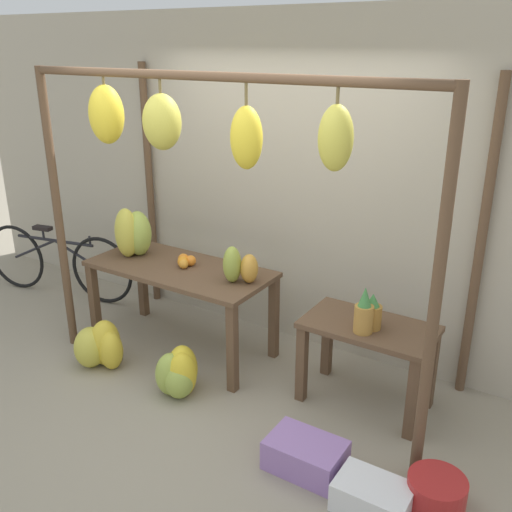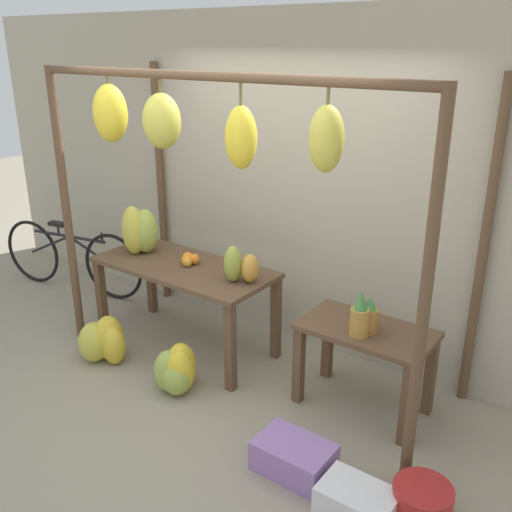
{
  "view_description": "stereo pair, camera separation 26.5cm",
  "coord_description": "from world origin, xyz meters",
  "px_view_note": "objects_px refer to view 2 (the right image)",
  "views": [
    {
      "loc": [
        2.25,
        -2.71,
        2.54
      ],
      "look_at": [
        0.09,
        0.68,
        1.02
      ],
      "focal_mm": 40.0,
      "sensor_mm": 36.0,
      "label": 1
    },
    {
      "loc": [
        2.47,
        -2.56,
        2.54
      ],
      "look_at": [
        0.09,
        0.68,
        1.02
      ],
      "focal_mm": 40.0,
      "sensor_mm": 36.0,
      "label": 2
    }
  ],
  "objects_px": {
    "banana_pile_ground_right": "(177,371)",
    "parked_bicycle": "(71,257)",
    "papaya_pile": "(240,266)",
    "blue_bucket": "(421,504)",
    "orange_pile": "(189,259)",
    "pineapple_cluster": "(363,317)",
    "banana_pile_on_table": "(140,231)",
    "banana_pile_ground_left": "(104,341)",
    "fruit_crate_purple": "(357,502)",
    "fruit_crate_white": "(294,457)"
  },
  "relations": [
    {
      "from": "banana_pile_ground_left",
      "to": "banana_pile_on_table",
      "type": "bearing_deg",
      "value": 103.45
    },
    {
      "from": "papaya_pile",
      "to": "banana_pile_ground_left",
      "type": "bearing_deg",
      "value": -148.74
    },
    {
      "from": "banana_pile_ground_left",
      "to": "parked_bicycle",
      "type": "height_order",
      "value": "parked_bicycle"
    },
    {
      "from": "fruit_crate_white",
      "to": "banana_pile_on_table",
      "type": "bearing_deg",
      "value": 159.77
    },
    {
      "from": "pineapple_cluster",
      "to": "blue_bucket",
      "type": "xyz_separation_m",
      "value": [
        0.74,
        -0.69,
        -0.66
      ]
    },
    {
      "from": "banana_pile_on_table",
      "to": "orange_pile",
      "type": "xyz_separation_m",
      "value": [
        0.56,
        0.02,
        -0.15
      ]
    },
    {
      "from": "pineapple_cluster",
      "to": "blue_bucket",
      "type": "bearing_deg",
      "value": -42.67
    },
    {
      "from": "banana_pile_ground_left",
      "to": "fruit_crate_white",
      "type": "bearing_deg",
      "value": -5.03
    },
    {
      "from": "banana_pile_on_table",
      "to": "fruit_crate_white",
      "type": "relative_size",
      "value": 0.92
    },
    {
      "from": "parked_bicycle",
      "to": "blue_bucket",
      "type": "bearing_deg",
      "value": -11.55
    },
    {
      "from": "fruit_crate_white",
      "to": "blue_bucket",
      "type": "xyz_separation_m",
      "value": [
        0.79,
        0.09,
        0.01
      ]
    },
    {
      "from": "banana_pile_ground_right",
      "to": "fruit_crate_purple",
      "type": "xyz_separation_m",
      "value": [
        1.68,
        -0.3,
        -0.08
      ]
    },
    {
      "from": "banana_pile_ground_left",
      "to": "parked_bicycle",
      "type": "relative_size",
      "value": 0.27
    },
    {
      "from": "parked_bicycle",
      "to": "fruit_crate_purple",
      "type": "height_order",
      "value": "parked_bicycle"
    },
    {
      "from": "blue_bucket",
      "to": "fruit_crate_purple",
      "type": "distance_m",
      "value": 0.36
    },
    {
      "from": "parked_bicycle",
      "to": "papaya_pile",
      "type": "height_order",
      "value": "papaya_pile"
    },
    {
      "from": "banana_pile_on_table",
      "to": "blue_bucket",
      "type": "relative_size",
      "value": 1.3
    },
    {
      "from": "orange_pile",
      "to": "papaya_pile",
      "type": "xyz_separation_m",
      "value": [
        0.58,
        -0.04,
        0.09
      ]
    },
    {
      "from": "orange_pile",
      "to": "parked_bicycle",
      "type": "xyz_separation_m",
      "value": [
        -1.85,
        0.14,
        -0.44
      ]
    },
    {
      "from": "fruit_crate_white",
      "to": "fruit_crate_purple",
      "type": "relative_size",
      "value": 1.11
    },
    {
      "from": "fruit_crate_white",
      "to": "orange_pile",
      "type": "bearing_deg",
      "value": 152.88
    },
    {
      "from": "pineapple_cluster",
      "to": "parked_bicycle",
      "type": "xyz_separation_m",
      "value": [
        -3.49,
        0.18,
        -0.4
      ]
    },
    {
      "from": "orange_pile",
      "to": "pineapple_cluster",
      "type": "bearing_deg",
      "value": -1.5
    },
    {
      "from": "pineapple_cluster",
      "to": "parked_bicycle",
      "type": "relative_size",
      "value": 0.19
    },
    {
      "from": "orange_pile",
      "to": "blue_bucket",
      "type": "height_order",
      "value": "orange_pile"
    },
    {
      "from": "blue_bucket",
      "to": "fruit_crate_purple",
      "type": "relative_size",
      "value": 0.78
    },
    {
      "from": "pineapple_cluster",
      "to": "banana_pile_on_table",
      "type": "bearing_deg",
      "value": 179.49
    },
    {
      "from": "papaya_pile",
      "to": "fruit_crate_purple",
      "type": "xyz_separation_m",
      "value": [
        1.5,
        -0.87,
        -0.81
      ]
    },
    {
      "from": "orange_pile",
      "to": "fruit_crate_white",
      "type": "bearing_deg",
      "value": -27.12
    },
    {
      "from": "banana_pile_ground_left",
      "to": "banana_pile_ground_right",
      "type": "xyz_separation_m",
      "value": [
        0.81,
        0.03,
        -0.01
      ]
    },
    {
      "from": "pineapple_cluster",
      "to": "fruit_crate_purple",
      "type": "relative_size",
      "value": 0.79
    },
    {
      "from": "banana_pile_ground_right",
      "to": "banana_pile_ground_left",
      "type": "bearing_deg",
      "value": -177.57
    },
    {
      "from": "fruit_crate_white",
      "to": "blue_bucket",
      "type": "height_order",
      "value": "blue_bucket"
    },
    {
      "from": "banana_pile_on_table",
      "to": "papaya_pile",
      "type": "bearing_deg",
      "value": -0.83
    },
    {
      "from": "blue_bucket",
      "to": "parked_bicycle",
      "type": "relative_size",
      "value": 0.19
    },
    {
      "from": "pineapple_cluster",
      "to": "fruit_crate_purple",
      "type": "bearing_deg",
      "value": -63.14
    },
    {
      "from": "pineapple_cluster",
      "to": "banana_pile_ground_right",
      "type": "bearing_deg",
      "value": -155.67
    },
    {
      "from": "banana_pile_ground_right",
      "to": "banana_pile_on_table",
      "type": "bearing_deg",
      "value": 148.57
    },
    {
      "from": "blue_bucket",
      "to": "parked_bicycle",
      "type": "distance_m",
      "value": 4.33
    },
    {
      "from": "banana_pile_ground_left",
      "to": "fruit_crate_purple",
      "type": "bearing_deg",
      "value": -6.21
    },
    {
      "from": "papaya_pile",
      "to": "fruit_crate_purple",
      "type": "height_order",
      "value": "papaya_pile"
    },
    {
      "from": "banana_pile_ground_left",
      "to": "blue_bucket",
      "type": "relative_size",
      "value": 1.42
    },
    {
      "from": "pineapple_cluster",
      "to": "banana_pile_ground_left",
      "type": "relative_size",
      "value": 0.71
    },
    {
      "from": "banana_pile_ground_right",
      "to": "fruit_crate_white",
      "type": "xyz_separation_m",
      "value": [
        1.2,
        -0.21,
        -0.07
      ]
    },
    {
      "from": "orange_pile",
      "to": "banana_pile_ground_right",
      "type": "bearing_deg",
      "value": -56.83
    },
    {
      "from": "banana_pile_ground_right",
      "to": "parked_bicycle",
      "type": "xyz_separation_m",
      "value": [
        -2.24,
        0.74,
        0.2
      ]
    },
    {
      "from": "pineapple_cluster",
      "to": "fruit_crate_white",
      "type": "bearing_deg",
      "value": -93.51
    },
    {
      "from": "fruit_crate_white",
      "to": "parked_bicycle",
      "type": "distance_m",
      "value": 3.58
    },
    {
      "from": "fruit_crate_white",
      "to": "fruit_crate_purple",
      "type": "height_order",
      "value": "fruit_crate_white"
    },
    {
      "from": "banana_pile_ground_left",
      "to": "parked_bicycle",
      "type": "bearing_deg",
      "value": 151.67
    }
  ]
}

